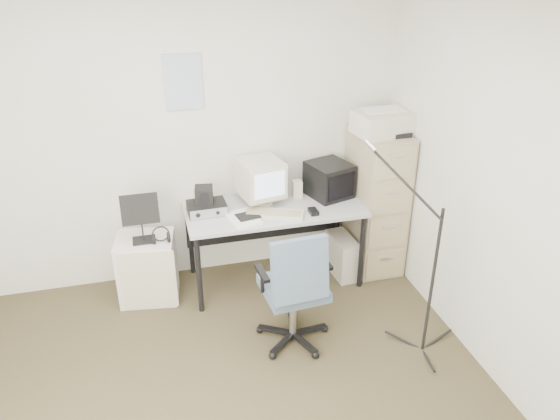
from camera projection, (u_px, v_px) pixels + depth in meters
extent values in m
cube|color=#393422|center=(236.00, 413.00, 3.56)|extent=(3.60, 3.60, 0.01)
cube|color=white|center=(216.00, 6.00, 2.43)|extent=(3.60, 3.60, 0.01)
cube|color=silver|center=(190.00, 141.00, 4.55)|extent=(3.60, 0.02, 2.50)
cube|color=silver|center=(512.00, 210.00, 3.41)|extent=(0.02, 3.60, 2.50)
cube|color=white|center=(183.00, 82.00, 4.31)|extent=(0.30, 0.02, 0.44)
cube|color=gray|center=(375.00, 201.00, 4.90)|extent=(0.40, 0.60, 1.30)
cube|color=silver|center=(384.00, 123.00, 4.53)|extent=(0.53, 0.39, 0.19)
cube|color=#A8A8A8|center=(274.00, 244.00, 4.79)|extent=(1.50, 0.70, 0.73)
cube|color=silver|center=(260.00, 182.00, 4.62)|extent=(0.41, 0.42, 0.38)
cube|color=black|center=(329.00, 180.00, 4.76)|extent=(0.42, 0.43, 0.30)
cube|color=beige|center=(297.00, 189.00, 4.76)|extent=(0.08, 0.08, 0.15)
cube|color=silver|center=(274.00, 214.00, 4.47)|extent=(0.51, 0.34, 0.03)
cube|color=black|center=(313.00, 211.00, 4.50)|extent=(0.07, 0.11, 0.03)
cube|color=black|center=(207.00, 208.00, 4.50)|extent=(0.32, 0.23, 0.09)
cube|color=black|center=(204.00, 195.00, 4.45)|extent=(0.16, 0.15, 0.14)
cube|color=white|center=(243.00, 218.00, 4.41)|extent=(0.27, 0.34, 0.02)
cube|color=silver|center=(342.00, 256.00, 4.95)|extent=(0.20, 0.41, 0.37)
cube|color=slate|center=(293.00, 286.00, 3.98)|extent=(0.61, 0.61, 0.99)
cube|color=silver|center=(148.00, 268.00, 4.58)|extent=(0.52, 0.44, 0.58)
cube|color=black|center=(141.00, 218.00, 4.31)|extent=(0.32, 0.24, 0.43)
torus|color=black|center=(161.00, 237.00, 4.37)|extent=(0.18, 0.18, 0.03)
cylinder|color=black|center=(435.00, 261.00, 3.76)|extent=(0.03, 0.03, 1.54)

